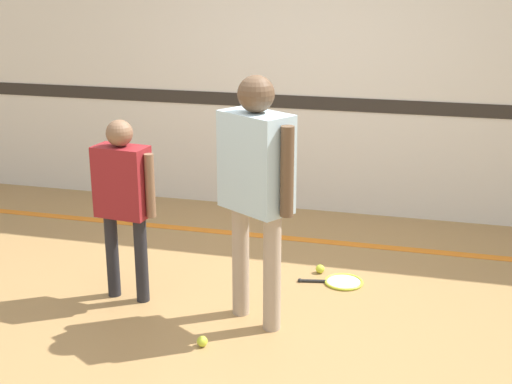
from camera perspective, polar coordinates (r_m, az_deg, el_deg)
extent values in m
plane|color=#A87F4C|center=(4.83, -1.57, -9.55)|extent=(16.00, 16.00, 0.00)
cube|color=silver|center=(6.49, 3.94, 12.22)|extent=(16.00, 0.06, 3.20)
cube|color=#2D2823|center=(6.54, 3.78, 7.16)|extent=(16.00, 0.01, 0.12)
cube|color=orange|center=(6.07, 2.15, -3.66)|extent=(14.40, 0.10, 0.01)
cylinder|color=tan|center=(4.65, -1.24, -5.43)|extent=(0.11, 0.11, 0.77)
cylinder|color=tan|center=(4.46, 1.29, -6.49)|extent=(0.11, 0.11, 0.77)
cube|color=silver|center=(4.33, 0.00, 2.42)|extent=(0.51, 0.45, 0.61)
sphere|color=brown|center=(4.24, 0.00, 7.85)|extent=(0.22, 0.22, 0.22)
cylinder|color=brown|center=(4.52, -2.30, 2.96)|extent=(0.08, 0.08, 0.54)
cylinder|color=brown|center=(4.15, 2.50, 1.62)|extent=(0.08, 0.08, 0.54)
cylinder|color=#232328|center=(5.03, -11.42, -4.96)|extent=(0.09, 0.09, 0.61)
cylinder|color=#232328|center=(4.92, -9.15, -5.37)|extent=(0.09, 0.09, 0.61)
cube|color=maroon|center=(4.79, -10.65, 0.83)|extent=(0.37, 0.23, 0.48)
sphere|color=brown|center=(4.71, -10.87, 4.64)|extent=(0.18, 0.18, 0.18)
cylinder|color=brown|center=(4.90, -12.72, 1.00)|extent=(0.06, 0.06, 0.43)
cylinder|color=brown|center=(4.69, -8.48, 0.49)|extent=(0.06, 0.06, 0.43)
torus|color=#C6D838|center=(5.27, 7.04, -7.15)|extent=(0.33, 0.33, 0.02)
cylinder|color=silver|center=(5.27, 7.04, -7.15)|extent=(0.24, 0.24, 0.01)
cylinder|color=black|center=(5.26, 4.57, -7.11)|extent=(0.19, 0.06, 0.02)
sphere|color=black|center=(5.26, 3.53, -7.09)|extent=(0.03, 0.03, 0.03)
sphere|color=#CCE038|center=(4.42, -4.32, -11.83)|extent=(0.07, 0.07, 0.07)
sphere|color=#CCE038|center=(5.41, 5.15, -6.15)|extent=(0.07, 0.07, 0.07)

